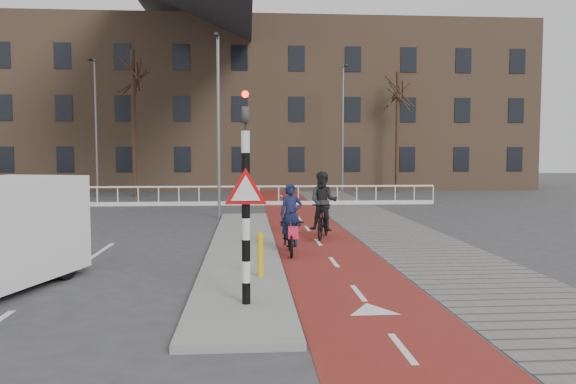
{
  "coord_description": "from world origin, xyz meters",
  "views": [
    {
      "loc": [
        -0.57,
        -11.26,
        2.64
      ],
      "look_at": [
        0.61,
        5.0,
        1.5
      ],
      "focal_mm": 35.0,
      "sensor_mm": 36.0,
      "label": 1
    }
  ],
  "objects": [
    {
      "name": "bollard",
      "position": [
        -0.32,
        0.04,
        0.57
      ],
      "size": [
        0.12,
        0.12,
        0.9
      ],
      "primitive_type": "cylinder",
      "color": "#E2BC0C",
      "rests_on": "curb_island"
    },
    {
      "name": "sidewalk",
      "position": [
        4.3,
        10.0,
        0.01
      ],
      "size": [
        3.0,
        60.0,
        0.01
      ],
      "primitive_type": "cube",
      "color": "slate",
      "rests_on": "ground"
    },
    {
      "name": "railing",
      "position": [
        -5.0,
        17.0,
        0.31
      ],
      "size": [
        28.0,
        0.1,
        0.99
      ],
      "color": "silver",
      "rests_on": "ground"
    },
    {
      "name": "traffic_signal",
      "position": [
        -0.6,
        -2.02,
        1.99
      ],
      "size": [
        0.8,
        0.8,
        3.68
      ],
      "color": "black",
      "rests_on": "curb_island"
    },
    {
      "name": "cyclist_near",
      "position": [
        0.55,
        3.15,
        0.62
      ],
      "size": [
        0.66,
        1.76,
        1.83
      ],
      "rotation": [
        0.0,
        0.0,
        -0.03
      ],
      "color": "black",
      "rests_on": "bike_lane"
    },
    {
      "name": "bike_lane",
      "position": [
        1.5,
        10.0,
        0.01
      ],
      "size": [
        2.5,
        60.0,
        0.01
      ],
      "primitive_type": "cube",
      "color": "maroon",
      "rests_on": "ground"
    },
    {
      "name": "cyclist_far",
      "position": [
        1.75,
        5.74,
        0.86
      ],
      "size": [
        1.08,
        2.0,
        2.05
      ],
      "rotation": [
        0.0,
        0.0,
        -0.3
      ],
      "color": "black",
      "rests_on": "bike_lane"
    },
    {
      "name": "ground",
      "position": [
        0.0,
        0.0,
        0.0
      ],
      "size": [
        120.0,
        120.0,
        0.0
      ],
      "primitive_type": "plane",
      "color": "#38383A",
      "rests_on": "ground"
    },
    {
      "name": "streetlight_near",
      "position": [
        -1.71,
        11.38,
        3.62
      ],
      "size": [
        0.12,
        0.12,
        7.24
      ],
      "primitive_type": "cylinder",
      "color": "slate",
      "rests_on": "ground"
    },
    {
      "name": "tree_right",
      "position": [
        9.33,
        25.31,
        3.97
      ],
      "size": [
        0.26,
        0.26,
        7.94
      ],
      "primitive_type": "cylinder",
      "color": "#301E15",
      "rests_on": "ground"
    },
    {
      "name": "curb_island",
      "position": [
        -0.7,
        4.0,
        0.06
      ],
      "size": [
        1.8,
        16.0,
        0.12
      ],
      "primitive_type": "cube",
      "color": "gray",
      "rests_on": "ground"
    },
    {
      "name": "streetlight_right",
      "position": [
        5.47,
        24.05,
        4.06
      ],
      "size": [
        0.12,
        0.12,
        8.12
      ],
      "primitive_type": "cylinder",
      "color": "slate",
      "rests_on": "ground"
    },
    {
      "name": "streetlight_left",
      "position": [
        -9.34,
        22.25,
        4.0
      ],
      "size": [
        0.12,
        0.12,
        8.01
      ],
      "primitive_type": "cylinder",
      "color": "slate",
      "rests_on": "ground"
    },
    {
      "name": "townhouse_row",
      "position": [
        -3.0,
        32.0,
        7.81
      ],
      "size": [
        46.0,
        10.0,
        15.9
      ],
      "color": "#7F6047",
      "rests_on": "ground"
    },
    {
      "name": "tree_mid",
      "position": [
        -7.3,
        22.83,
        4.34
      ],
      "size": [
        0.25,
        0.25,
        8.67
      ],
      "primitive_type": "cylinder",
      "color": "#301E15",
      "rests_on": "ground"
    }
  ]
}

